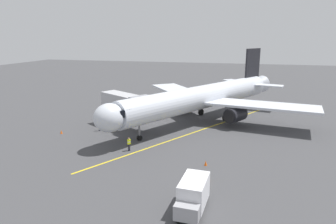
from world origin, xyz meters
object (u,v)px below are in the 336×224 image
(ground_crew_marshaller, at_px, (99,125))
(safety_cone_wing_port, at_px, (206,163))
(ground_crew_wing_walker, at_px, (129,144))
(box_truck_near_nose, at_px, (193,195))
(safety_cone_nose_left, at_px, (61,132))
(safety_cone_nose_right, at_px, (207,178))
(jet_bridge, at_px, (129,104))
(airplane, at_px, (203,97))

(ground_crew_marshaller, distance_m, safety_cone_wing_port, 19.06)
(ground_crew_wing_walker, distance_m, box_truck_near_nose, 14.85)
(ground_crew_wing_walker, height_order, safety_cone_nose_left, ground_crew_wing_walker)
(ground_crew_marshaller, relative_size, safety_cone_nose_right, 3.11)
(jet_bridge, relative_size, ground_crew_marshaller, 6.30)
(ground_crew_wing_walker, distance_m, safety_cone_nose_right, 11.70)
(airplane, xyz_separation_m, box_truck_near_nose, (-2.97, 26.91, -2.62))
(safety_cone_wing_port, bearing_deg, jet_bridge, -39.35)
(ground_crew_marshaller, bearing_deg, ground_crew_wing_walker, 138.62)
(airplane, height_order, box_truck_near_nose, airplane)
(safety_cone_nose_right, bearing_deg, ground_crew_wing_walker, -27.56)
(jet_bridge, bearing_deg, safety_cone_nose_left, 30.27)
(airplane, bearing_deg, ground_crew_wing_walker, 66.40)
(ground_crew_marshaller, relative_size, ground_crew_wing_walker, 1.00)
(airplane, bearing_deg, box_truck_near_nose, 96.30)
(safety_cone_nose_left, distance_m, safety_cone_nose_right, 24.25)
(jet_bridge, distance_m, safety_cone_nose_left, 10.60)
(airplane, height_order, jet_bridge, airplane)
(airplane, height_order, safety_cone_nose_right, airplane)
(safety_cone_nose_left, bearing_deg, box_truck_near_nose, 145.93)
(ground_crew_wing_walker, height_order, safety_cone_wing_port, ground_crew_wing_walker)
(ground_crew_marshaller, bearing_deg, safety_cone_nose_right, 146.16)
(jet_bridge, bearing_deg, ground_crew_wing_walker, 111.19)
(ground_crew_marshaller, xyz_separation_m, safety_cone_nose_right, (-17.68, 11.85, -0.61))
(safety_cone_nose_left, bearing_deg, ground_crew_marshaller, -150.85)
(safety_cone_nose_right, bearing_deg, safety_cone_wing_port, -80.24)
(airplane, height_order, ground_crew_marshaller, airplane)
(safety_cone_nose_left, relative_size, safety_cone_wing_port, 1.00)
(ground_crew_marshaller, distance_m, safety_cone_nose_left, 5.48)
(jet_bridge, height_order, safety_cone_nose_right, jet_bridge)
(box_truck_near_nose, relative_size, safety_cone_wing_port, 8.55)
(jet_bridge, xyz_separation_m, ground_crew_wing_walker, (-3.43, 8.84, -2.88))
(jet_bridge, relative_size, ground_crew_wing_walker, 6.30)
(ground_crew_marshaller, relative_size, safety_cone_nose_left, 3.11)
(ground_crew_marshaller, height_order, safety_cone_wing_port, ground_crew_marshaller)
(jet_bridge, relative_size, box_truck_near_nose, 2.29)
(safety_cone_nose_right, bearing_deg, box_truck_near_nose, 85.28)
(airplane, distance_m, ground_crew_wing_walker, 17.57)
(ground_crew_wing_walker, height_order, box_truck_near_nose, box_truck_near_nose)
(box_truck_near_nose, bearing_deg, jet_bridge, -56.21)
(ground_crew_marshaller, bearing_deg, box_truck_near_nose, 134.50)
(safety_cone_nose_left, bearing_deg, safety_cone_nose_right, 157.70)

